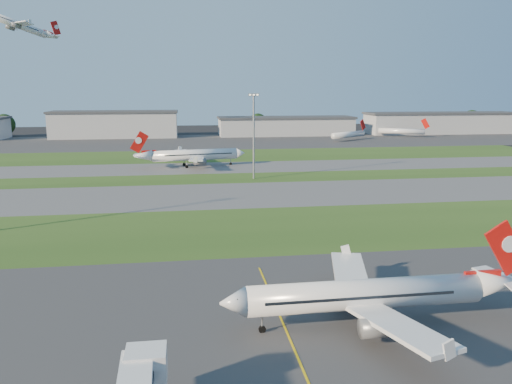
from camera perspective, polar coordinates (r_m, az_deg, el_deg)
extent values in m
plane|color=black|center=(49.83, -0.24, -20.91)|extent=(700.00, 700.00, 0.00)
cube|color=#333335|center=(49.83, -0.24, -20.91)|extent=(300.00, 70.00, 0.01)
cube|color=#284818|center=(97.56, -4.47, -4.39)|extent=(300.00, 34.00, 0.01)
cube|color=#515154|center=(129.57, -5.43, -0.41)|extent=(300.00, 32.00, 0.01)
cube|color=#284818|center=(154.09, -5.90, 1.50)|extent=(300.00, 18.00, 0.01)
cube|color=#515154|center=(175.79, -6.19, 2.74)|extent=(300.00, 26.00, 0.01)
cube|color=#284818|center=(208.45, -6.53, 4.11)|extent=(300.00, 40.00, 0.01)
cube|color=#333335|center=(268.04, -6.93, 5.75)|extent=(400.00, 80.00, 0.01)
cube|color=gold|center=(50.66, 5.74, -20.38)|extent=(0.25, 60.00, 0.02)
cube|color=white|center=(45.34, -12.42, -18.86)|extent=(3.40, 3.00, 3.00)
cylinder|color=white|center=(59.57, 12.27, -11.35)|extent=(27.40, 3.78, 3.47)
cube|color=#B10F0B|center=(66.08, 26.69, -5.76)|extent=(5.92, 0.39, 6.90)
cube|color=white|center=(54.01, 16.03, -14.57)|extent=(7.43, 14.27, 1.41)
cube|color=white|center=(66.38, 10.72, -9.28)|extent=(7.15, 14.26, 1.41)
cylinder|color=slate|center=(55.56, 13.75, -14.82)|extent=(3.85, 2.14, 2.10)
cylinder|color=slate|center=(64.55, 10.13, -10.82)|extent=(3.85, 2.14, 2.10)
cylinder|color=white|center=(178.75, -6.99, 4.24)|extent=(30.41, 8.96, 3.83)
cube|color=#B10F0B|center=(175.54, -13.19, 5.57)|extent=(6.49, 1.47, 7.62)
cube|color=white|center=(186.49, -7.77, 4.36)|extent=(10.26, 15.64, 1.56)
cube|color=white|center=(170.79, -6.79, 3.73)|extent=(5.60, 15.38, 1.56)
cylinder|color=slate|center=(184.74, -7.17, 3.96)|extent=(4.56, 3.01, 2.32)
cylinder|color=slate|center=(173.39, -6.43, 3.49)|extent=(4.56, 3.01, 2.32)
cylinder|color=white|center=(260.93, -25.83, 16.93)|extent=(25.05, 17.03, 3.45)
cube|color=#B10F0B|center=(266.30, -22.15, 18.09)|extent=(5.20, 3.32, 6.86)
cube|color=white|center=(254.14, -25.20, 17.05)|extent=(12.52, 12.48, 1.40)
cube|color=white|center=(268.08, -26.01, 16.64)|extent=(7.91, 14.20, 1.40)
cylinder|color=slate|center=(255.60, -25.61, 16.76)|extent=(4.34, 3.76, 2.09)
cylinder|color=slate|center=(265.72, -26.18, 16.47)|extent=(4.34, 3.76, 2.09)
cylinder|color=white|center=(275.32, 10.50, 6.46)|extent=(23.17, 17.48, 3.20)
cube|color=#B10F0B|center=(285.48, 12.11, 7.54)|extent=(4.42, 3.20, 6.16)
cylinder|color=white|center=(305.41, 16.28, 6.68)|extent=(23.99, 16.02, 3.20)
cube|color=#B10F0B|center=(303.93, 18.79, 7.42)|extent=(4.60, 2.90, 6.16)
cylinder|color=gray|center=(151.75, -0.26, 6.17)|extent=(0.60, 0.60, 25.00)
cube|color=gray|center=(151.08, -0.27, 11.05)|extent=(3.20, 0.50, 0.80)
cube|color=#FFF2CC|center=(151.08, -0.27, 11.05)|extent=(2.80, 0.70, 0.35)
cube|color=#A5A8AD|center=(299.88, -15.80, 7.35)|extent=(70.00, 22.00, 14.00)
cube|color=#383A3F|center=(299.47, -15.88, 8.80)|extent=(71.40, 23.00, 1.20)
cube|color=#A5A8AD|center=(303.58, 3.43, 7.43)|extent=(80.00, 22.00, 10.00)
cube|color=#383A3F|center=(303.23, 3.45, 8.49)|extent=(81.60, 23.00, 1.20)
cube|color=#A5A8AD|center=(338.05, 20.42, 7.33)|extent=(95.00, 22.00, 12.00)
cube|color=#383A3F|center=(337.71, 20.50, 8.44)|extent=(96.90, 23.00, 1.20)
cylinder|color=black|center=(329.52, -26.74, 6.06)|extent=(1.00, 1.00, 4.40)
sphere|color=black|center=(329.19, -26.82, 6.92)|extent=(12.10, 12.10, 12.10)
cylinder|color=black|center=(308.98, -10.85, 6.73)|extent=(1.00, 1.00, 3.60)
sphere|color=black|center=(308.68, -10.88, 7.47)|extent=(9.90, 9.90, 9.90)
cylinder|color=black|center=(314.96, 0.22, 7.07)|extent=(1.00, 1.00, 4.20)
sphere|color=black|center=(314.63, 0.22, 7.93)|extent=(11.55, 11.55, 11.55)
cylinder|color=black|center=(332.36, 13.27, 6.97)|extent=(1.00, 1.00, 3.80)
sphere|color=black|center=(332.07, 13.30, 7.70)|extent=(10.45, 10.45, 10.45)
cylinder|color=black|center=(367.07, 23.35, 6.81)|extent=(1.00, 1.00, 4.60)
sphere|color=black|center=(366.76, 23.41, 7.61)|extent=(12.65, 12.65, 12.65)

